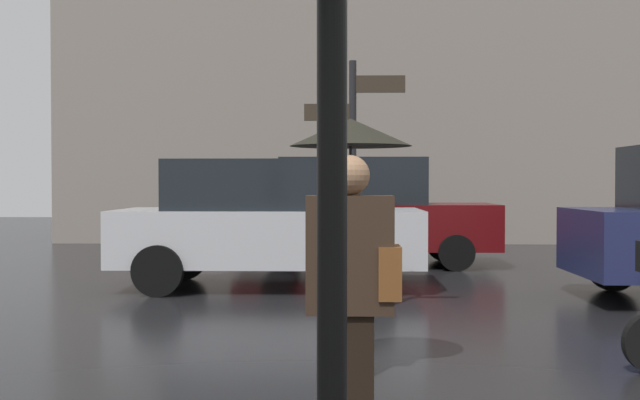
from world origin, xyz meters
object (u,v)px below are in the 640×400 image
parked_car_right (361,212)px  street_signpost (353,162)px  pedestrian_with_bag (353,287)px  parked_car_distant (265,222)px  pedestrian_with_umbrella (351,177)px

parked_car_right → street_signpost: street_signpost is taller
pedestrian_with_bag → parked_car_distant: 6.76m
pedestrian_with_umbrella → street_signpost: street_signpost is taller
street_signpost → parked_car_distant: bearing=115.9°
parked_car_right → parked_car_distant: (-1.42, -2.98, -0.04)m
pedestrian_with_bag → pedestrian_with_umbrella: bearing=-26.2°
parked_car_right → street_signpost: size_ratio=1.65×
street_signpost → parked_car_right: bearing=87.5°
parked_car_distant → street_signpost: street_signpost is taller
pedestrian_with_bag → parked_car_distant: parked_car_distant is taller
pedestrian_with_bag → parked_car_distant: bearing=-16.3°
parked_car_right → parked_car_distant: bearing=55.1°
parked_car_distant → street_signpost: 2.81m
pedestrian_with_umbrella → pedestrian_with_bag: pedestrian_with_umbrella is taller
pedestrian_with_bag → parked_car_distant: (-1.10, 6.67, 0.00)m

